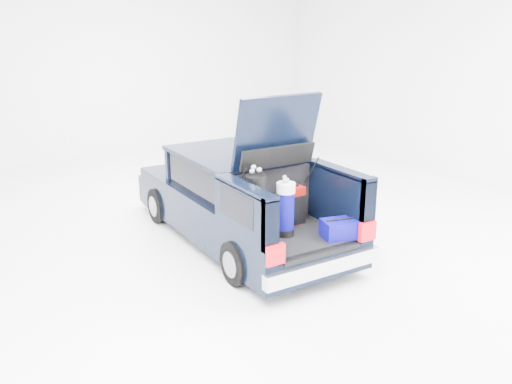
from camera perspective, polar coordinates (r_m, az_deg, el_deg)
ground at (r=8.88m, az=-1.68°, el=-5.02°), size 14.00×14.00×0.00m
car at (r=8.74m, az=-2.07°, el=-0.70°), size 1.87×4.65×2.47m
red_suitcase at (r=7.79m, az=3.74°, el=-1.45°), size 0.36×0.24×0.59m
black_golf_bag at (r=7.22m, az=-0.03°, el=-1.49°), size 0.36×0.40×1.00m
blue_golf_bag at (r=7.33m, az=3.13°, el=-1.77°), size 0.31×0.31×0.85m
blue_duffel at (r=7.44m, az=8.95°, el=-3.81°), size 0.58×0.45×0.27m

